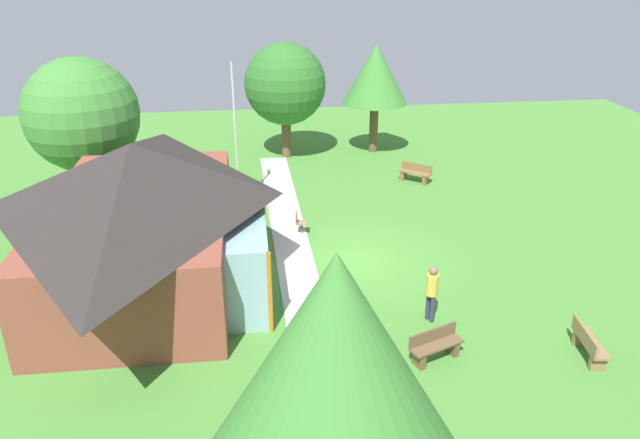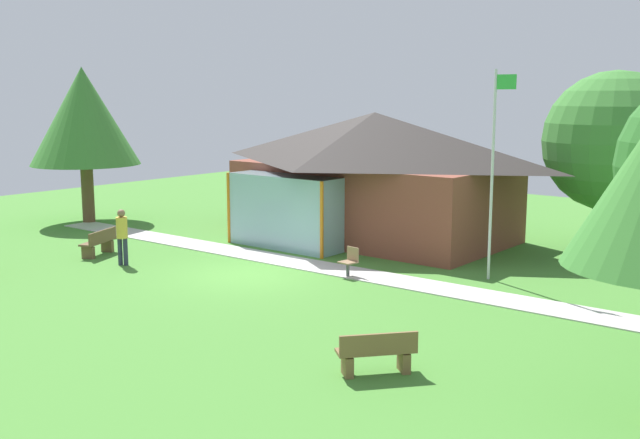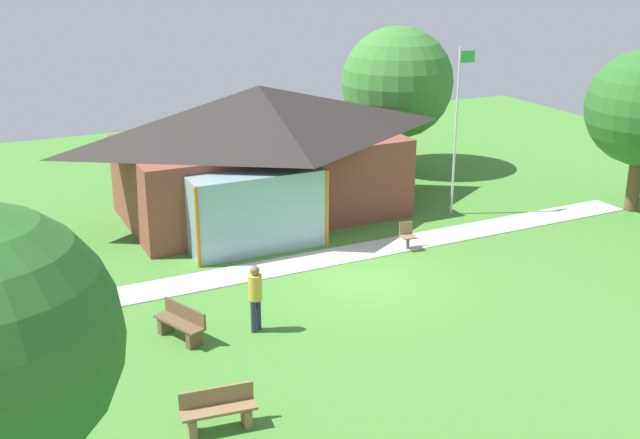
{
  "view_description": "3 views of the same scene",
  "coord_description": "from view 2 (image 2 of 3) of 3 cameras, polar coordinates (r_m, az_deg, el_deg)",
  "views": [
    {
      "loc": [
        -18.41,
        3.28,
        9.88
      ],
      "look_at": [
        0.61,
        1.01,
        1.33
      ],
      "focal_mm": 34.34,
      "sensor_mm": 36.0,
      "label": 1
    },
    {
      "loc": [
        14.85,
        -15.16,
        5.19
      ],
      "look_at": [
        0.17,
        2.97,
        1.25
      ],
      "focal_mm": 41.67,
      "sensor_mm": 36.0,
      "label": 2
    },
    {
      "loc": [
        -10.07,
        -18.35,
        9.11
      ],
      "look_at": [
        0.02,
        2.89,
        0.92
      ],
      "focal_mm": 44.55,
      "sensor_mm": 36.0,
      "label": 3
    }
  ],
  "objects": [
    {
      "name": "bench_mid_left",
      "position": [
        25.26,
        -16.6,
        -1.76
      ],
      "size": [
        0.97,
        1.55,
        0.84
      ],
      "rotation": [
        0.0,
        0.0,
        1.96
      ],
      "color": "brown",
      "rests_on": "ground_plane"
    },
    {
      "name": "tree_west_hedge",
      "position": [
        31.56,
        -17.68,
        7.53
      ],
      "size": [
        4.34,
        4.34,
        6.29
      ],
      "color": "brown",
      "rests_on": "ground_plane"
    },
    {
      "name": "ground_plane",
      "position": [
        21.85,
        -5.26,
        -4.2
      ],
      "size": [
        44.0,
        44.0,
        0.0
      ],
      "primitive_type": "plane",
      "color": "#478433"
    },
    {
      "name": "flagpole",
      "position": [
        21.19,
        13.19,
        4.02
      ],
      "size": [
        0.64,
        0.08,
        5.88
      ],
      "color": "silver",
      "rests_on": "ground_plane"
    },
    {
      "name": "pavilion",
      "position": [
        26.83,
        3.88,
        3.54
      ],
      "size": [
        10.37,
        7.14,
        4.57
      ],
      "color": "brown",
      "rests_on": "ground_plane"
    },
    {
      "name": "footpath",
      "position": [
        23.22,
        -1.96,
        -3.31
      ],
      "size": [
        22.99,
        1.71,
        0.03
      ],
      "primitive_type": "cube",
      "rotation": [
        0.0,
        0.0,
        0.02
      ],
      "color": "#BCB7B2",
      "rests_on": "ground_plane"
    },
    {
      "name": "bench_lawn_far_right",
      "position": [
        14.13,
        4.38,
        -10.25
      ],
      "size": [
        1.3,
        1.43,
        0.84
      ],
      "rotation": [
        0.0,
        0.0,
        0.88
      ],
      "color": "brown",
      "rests_on": "ground_plane"
    },
    {
      "name": "tree_behind_pavilion_right",
      "position": [
        26.42,
        21.63,
        5.58
      ],
      "size": [
        4.64,
        4.64,
        5.99
      ],
      "color": "brown",
      "rests_on": "ground_plane"
    },
    {
      "name": "patio_chair_lawn_spare",
      "position": [
        21.37,
        2.28,
        -3.34
      ],
      "size": [
        0.5,
        0.5,
        0.86
      ],
      "rotation": [
        0.0,
        0.0,
        3.0
      ],
      "color": "#8C6B4C",
      "rests_on": "ground_plane"
    },
    {
      "name": "visitor_strolling_lawn",
      "position": [
        23.49,
        -14.96,
        -0.98
      ],
      "size": [
        0.34,
        0.34,
        1.74
      ],
      "rotation": [
        0.0,
        0.0,
        0.49
      ],
      "color": "#2D3347",
      "rests_on": "ground_plane"
    }
  ]
}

